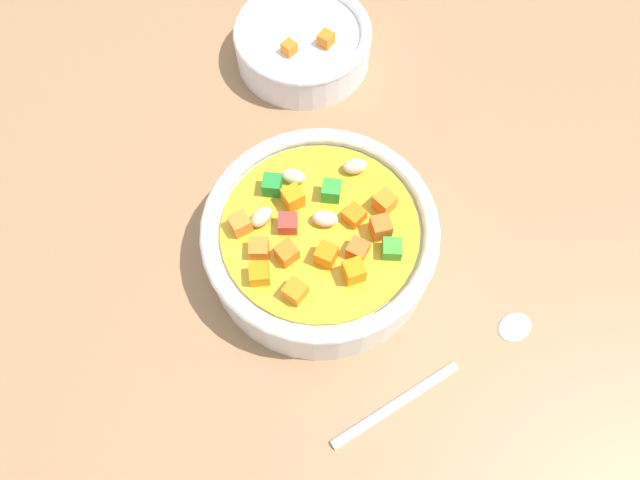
{
  "coord_description": "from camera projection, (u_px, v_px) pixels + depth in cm",
  "views": [
    {
      "loc": [
        -18.22,
        -13.45,
        49.65
      ],
      "look_at": [
        0.0,
        0.0,
        2.88
      ],
      "focal_mm": 32.85,
      "sensor_mm": 36.0,
      "label": 1
    }
  ],
  "objects": [
    {
      "name": "side_bowl_small",
      "position": [
        303.0,
        43.0,
        0.63
      ],
      "size": [
        14.68,
        14.68,
        5.02
      ],
      "color": "white",
      "rests_on": "ground_plane"
    },
    {
      "name": "spoon",
      "position": [
        452.0,
        367.0,
        0.49
      ],
      "size": [
        19.69,
        9.24,
        0.98
      ],
      "rotation": [
        0.0,
        0.0,
        5.9
      ],
      "color": "silver",
      "rests_on": "ground_plane"
    },
    {
      "name": "ground_plane",
      "position": [
        320.0,
        258.0,
        0.55
      ],
      "size": [
        140.0,
        140.0,
        2.0
      ],
      "primitive_type": "cube",
      "color": "#9E754F"
    },
    {
      "name": "soup_bowl_main",
      "position": [
        320.0,
        238.0,
        0.52
      ],
      "size": [
        20.54,
        20.54,
        7.09
      ],
      "color": "white",
      "rests_on": "ground_plane"
    }
  ]
}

